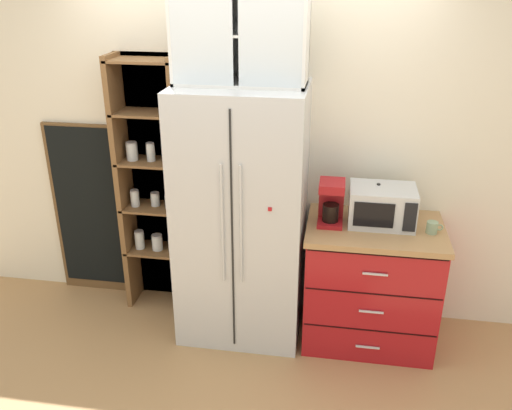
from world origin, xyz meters
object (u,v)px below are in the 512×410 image
at_px(refrigerator, 242,216).
at_px(mug_sage, 432,227).
at_px(coffee_maker, 331,202).
at_px(bottle_clear, 377,204).
at_px(chalkboard_menu, 90,210).
at_px(microwave, 382,206).

height_order(refrigerator, mug_sage, refrigerator).
relative_size(coffee_maker, mug_sage, 2.86).
bearing_deg(bottle_clear, chalkboard_menu, 174.93).
height_order(coffee_maker, mug_sage, coffee_maker).
relative_size(microwave, chalkboard_menu, 0.31).
bearing_deg(bottle_clear, refrigerator, -173.02).
distance_m(refrigerator, coffee_maker, 0.63).
distance_m(refrigerator, bottle_clear, 0.94).
height_order(microwave, coffee_maker, coffee_maker).
bearing_deg(bottle_clear, mug_sage, -22.44).
xyz_separation_m(coffee_maker, bottle_clear, (0.31, 0.09, -0.04)).
bearing_deg(mug_sage, chalkboard_menu, 172.38).
bearing_deg(microwave, mug_sage, -16.79).
distance_m(coffee_maker, mug_sage, 0.68).
distance_m(bottle_clear, chalkboard_menu, 2.26).
distance_m(refrigerator, mug_sage, 1.28).
xyz_separation_m(refrigerator, coffee_maker, (0.61, 0.02, 0.14)).
xyz_separation_m(refrigerator, chalkboard_menu, (-1.31, 0.31, -0.19)).
height_order(refrigerator, chalkboard_menu, refrigerator).
relative_size(refrigerator, coffee_maker, 5.91).
bearing_deg(coffee_maker, chalkboard_menu, 171.43).
distance_m(microwave, chalkboard_menu, 2.29).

